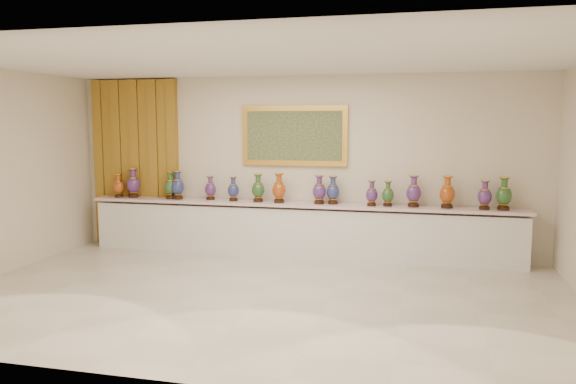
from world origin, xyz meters
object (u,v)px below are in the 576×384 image
object	(u,v)px
counter	(298,230)
vase_1	(133,184)
vase_0	(119,187)
vase_2	(171,187)

from	to	relation	value
counter	vase_1	size ratio (longest dim) A/B	14.03
vase_0	vase_1	world-z (taller)	vase_1
vase_1	vase_0	bearing A→B (deg)	-169.40
counter	vase_1	bearing A→B (deg)	-179.90
counter	vase_2	xyz separation A→B (m)	(-2.27, -0.04, 0.68)
counter	vase_2	world-z (taller)	vase_2
vase_1	vase_2	xyz separation A→B (m)	(0.73, -0.03, -0.02)
counter	vase_0	size ratio (longest dim) A/B	17.36
vase_1	counter	bearing A→B (deg)	0.10
vase_0	vase_2	size ratio (longest dim) A/B	0.87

